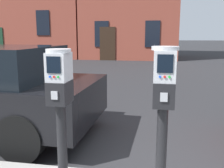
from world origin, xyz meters
name	(u,v)px	position (x,y,z in m)	size (l,w,h in m)	color
parking_meter_near_kerb	(60,97)	(-0.23, -0.25, 1.06)	(0.22, 0.25, 1.34)	black
parking_meter_twin_adjacent	(163,99)	(0.65, -0.25, 1.08)	(0.22, 0.25, 1.37)	black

